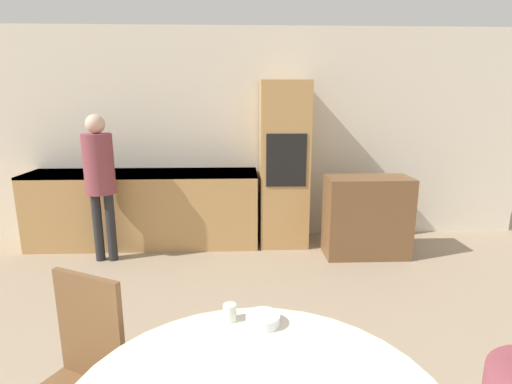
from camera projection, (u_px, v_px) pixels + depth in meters
The scene contains 8 objects.
wall_back at pixel (251, 135), 5.03m from camera, with size 7.03×0.05×2.60m.
kitchen_counter at pixel (145, 208), 4.84m from camera, with size 2.72×0.60×0.90m.
oven_unit at pixel (283, 165), 4.79m from camera, with size 0.57×0.59×1.95m.
sideboard at pixel (367, 217), 4.50m from camera, with size 0.93×0.45×0.91m.
chair_far_left at pixel (79, 373), 1.79m from camera, with size 0.54×0.54×0.99m.
person_standing at pixel (99, 172), 4.22m from camera, with size 0.31×0.31×1.60m.
cup at pixel (230, 312), 1.81m from camera, with size 0.06×0.06×0.08m.
bowl_near at pixel (263, 320), 1.79m from camera, with size 0.16×0.16×0.05m.
Camera 1 is at (-0.13, 0.34, 1.75)m, focal length 28.00 mm.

